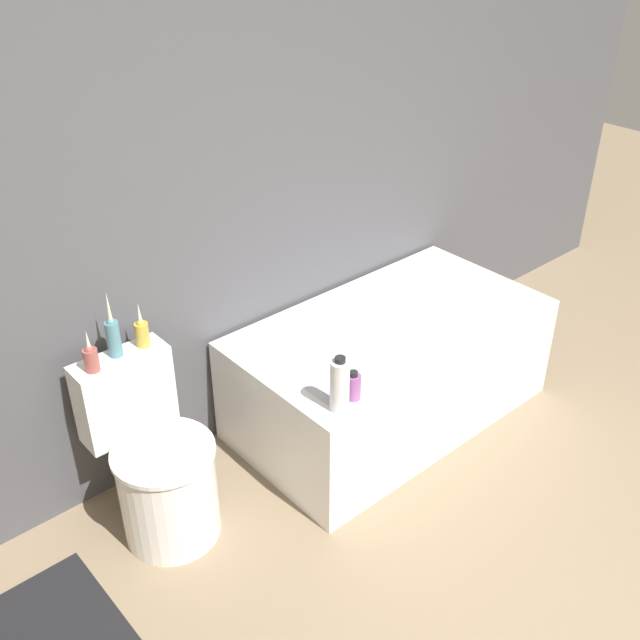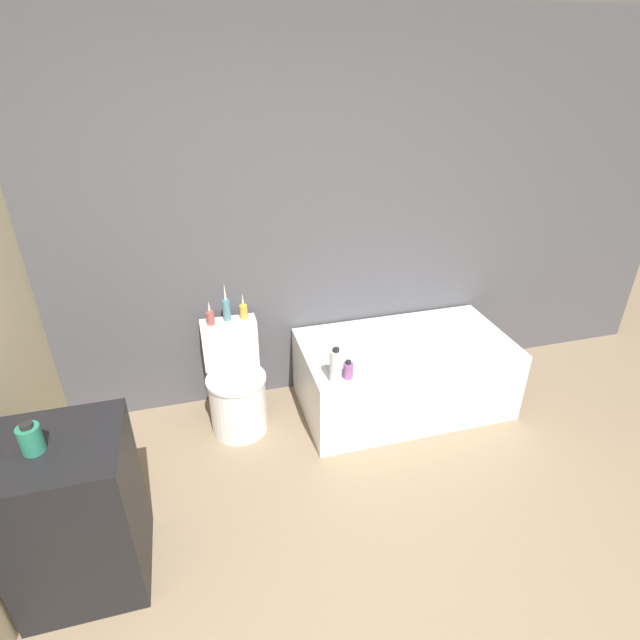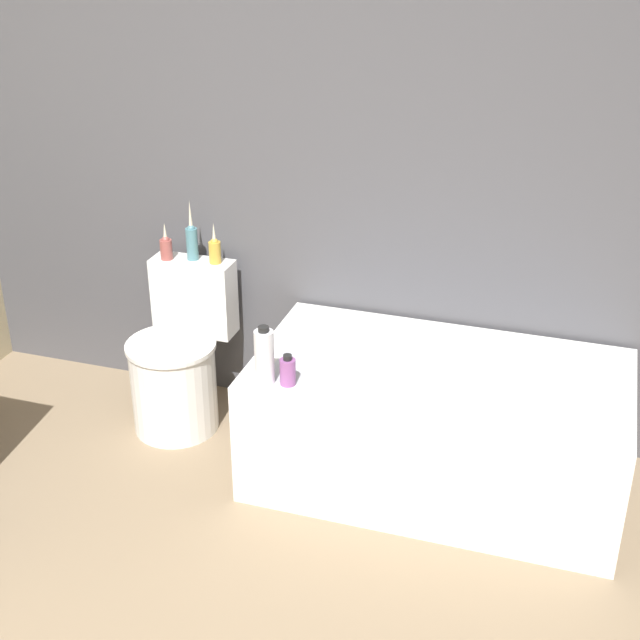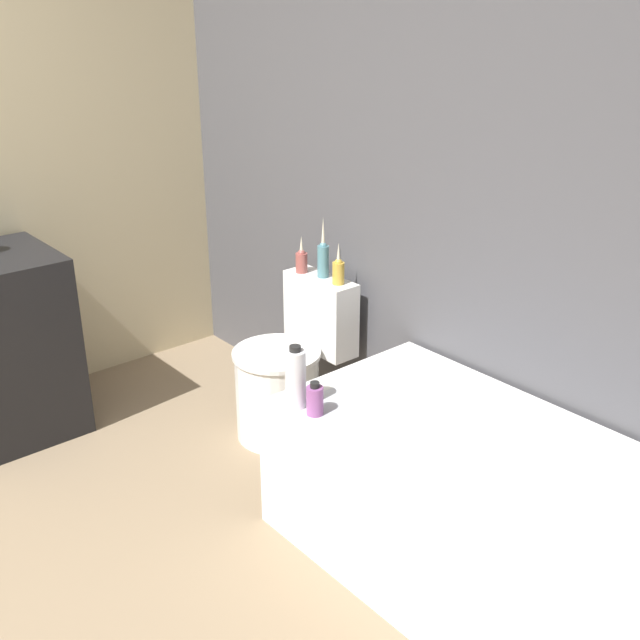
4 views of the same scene
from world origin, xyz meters
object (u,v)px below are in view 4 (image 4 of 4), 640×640
shampoo_bottle_tall (296,378)px  vase_silver (323,258)px  toilet (287,375)px  vase_gold (302,260)px  vase_bronze (338,270)px  shampoo_bottle_short (315,400)px  bathtub (482,512)px

shampoo_bottle_tall → vase_silver: bearing=132.9°
shampoo_bottle_tall → toilet: bearing=144.8°
vase_gold → shampoo_bottle_tall: bearing=-40.4°
toilet → vase_gold: 0.53m
toilet → vase_bronze: bearing=61.4°
shampoo_bottle_tall → shampoo_bottle_short: bearing=10.7°
bathtub → vase_silver: bearing=165.6°
toilet → shampoo_bottle_short: bearing=-30.5°
bathtub → vase_gold: (-1.31, 0.27, 0.51)m
vase_silver → vase_gold: bearing=-163.3°
shampoo_bottle_short → bathtub: bearing=29.6°
vase_gold → vase_silver: (0.11, 0.03, 0.03)m
bathtub → shampoo_bottle_short: shampoo_bottle_short is taller
toilet → vase_bronze: vase_bronze is taller
vase_silver → shampoo_bottle_short: 0.93m
shampoo_bottle_tall → shampoo_bottle_short: (0.09, 0.02, -0.06)m
vase_gold → vase_bronze: vase_bronze is taller
vase_silver → shampoo_bottle_tall: vase_silver is taller
bathtub → shampoo_bottle_tall: size_ratio=6.16×
shampoo_bottle_short → toilet: bearing=149.5°
toilet → vase_bronze: (0.11, 0.21, 0.49)m
toilet → shampoo_bottle_tall: shampoo_bottle_tall is taller
vase_silver → vase_bronze: size_ratio=1.48×
bathtub → vase_bronze: bearing=164.5°
bathtub → vase_bronze: 1.24m
shampoo_bottle_tall → shampoo_bottle_short: size_ratio=1.90×
bathtub → vase_gold: size_ratio=8.48×
vase_gold → shampoo_bottle_short: 0.99m
vase_bronze → shampoo_bottle_short: 0.84m
vase_silver → vase_bronze: bearing=-4.0°
bathtub → toilet: toilet is taller
toilet → vase_gold: (-0.11, 0.18, 0.49)m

